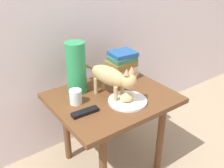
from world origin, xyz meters
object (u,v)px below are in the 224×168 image
bread_roll (127,98)px  cat (112,77)px  book_stack (122,66)px  green_vase (76,68)px  plate (128,101)px  candle_jar (76,97)px  side_table (112,107)px  tv_remote (85,112)px

bread_roll → cat: bearing=103.5°
book_stack → green_vase: (-0.33, 0.02, 0.06)m
plate → bread_roll: (-0.01, -0.01, 0.03)m
book_stack → candle_jar: (-0.41, -0.10, -0.06)m
side_table → cat: bearing=-125.9°
candle_jar → bread_roll: bearing=-36.4°
green_vase → cat: bearing=-55.7°
side_table → green_vase: bearing=128.0°
plate → green_vase: size_ratio=0.71×
bread_roll → candle_jar: candle_jar is taller
bread_roll → tv_remote: bread_roll is taller
plate → green_vase: 0.36m
book_stack → plate: bearing=-121.7°
side_table → bread_roll: bearing=-82.1°
plate → book_stack: size_ratio=1.16×
book_stack → side_table: bearing=-141.4°
candle_jar → tv_remote: bearing=-95.6°
cat → book_stack: 0.27m
plate → book_stack: bearing=58.3°
tv_remote → side_table: bearing=19.8°
cat → side_table: bearing=54.1°
bread_roll → book_stack: (0.18, 0.27, 0.06)m
book_stack → tv_remote: size_ratio=1.29×
green_vase → plate: bearing=-59.4°
side_table → tv_remote: bearing=-162.8°
bread_roll → candle_jar: size_ratio=0.94×
green_vase → tv_remote: green_vase is taller
book_stack → candle_jar: size_ratio=2.27×
side_table → green_vase: green_vase is taller
bread_roll → tv_remote: bearing=168.7°
cat → candle_jar: (-0.21, 0.06, -0.09)m
side_table → tv_remote: size_ratio=4.69×
side_table → green_vase: 0.32m
side_table → book_stack: size_ratio=3.64×
side_table → candle_jar: 0.25m
green_vase → tv_remote: (-0.09, -0.24, -0.15)m
candle_jar → tv_remote: candle_jar is taller
plate → candle_jar: size_ratio=2.63×
plate → tv_remote: size_ratio=1.49×
cat → green_vase: green_vase is taller
tv_remote → cat: bearing=17.5°
bread_roll → plate: bearing=33.0°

